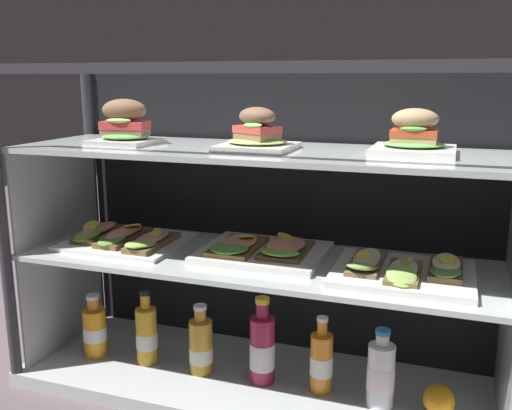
{
  "coord_description": "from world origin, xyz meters",
  "views": [
    {
      "loc": [
        0.49,
        -1.4,
        0.88
      ],
      "look_at": [
        0.0,
        0.0,
        0.54
      ],
      "focal_mm": 39.87,
      "sensor_mm": 36.0,
      "label": 1
    }
  ],
  "objects_px": {
    "plated_roll_sandwich_near_left_corner": "(125,127)",
    "plated_roll_sandwich_center": "(414,139)",
    "juice_bottle_front_left_end": "(201,346)",
    "juice_bottle_back_left": "(95,331)",
    "open_sandwich_tray_center": "(125,238)",
    "plated_roll_sandwich_near_right_corner": "(257,135)",
    "orange_fruit_beside_bottles": "(439,400)",
    "juice_bottle_near_post": "(262,349)",
    "juice_bottle_front_middle": "(321,362)",
    "juice_bottle_tucked_behind": "(147,335)",
    "open_sandwich_tray_near_right_corner": "(404,271)",
    "open_sandwich_tray_mid_right": "(262,250)",
    "juice_bottle_front_right_end": "(381,374)"
  },
  "relations": [
    {
      "from": "open_sandwich_tray_center",
      "to": "juice_bottle_tucked_behind",
      "type": "xyz_separation_m",
      "value": [
        0.07,
        -0.02,
        -0.28
      ]
    },
    {
      "from": "juice_bottle_back_left",
      "to": "juice_bottle_near_post",
      "type": "relative_size",
      "value": 0.79
    },
    {
      "from": "juice_bottle_back_left",
      "to": "juice_bottle_near_post",
      "type": "height_order",
      "value": "juice_bottle_near_post"
    },
    {
      "from": "open_sandwich_tray_mid_right",
      "to": "open_sandwich_tray_near_right_corner",
      "type": "distance_m",
      "value": 0.39
    },
    {
      "from": "juice_bottle_tucked_behind",
      "to": "juice_bottle_back_left",
      "type": "bearing_deg",
      "value": -175.6
    },
    {
      "from": "plated_roll_sandwich_near_left_corner",
      "to": "juice_bottle_front_left_end",
      "type": "bearing_deg",
      "value": -3.98
    },
    {
      "from": "juice_bottle_front_right_end",
      "to": "juice_bottle_front_left_end",
      "type": "bearing_deg",
      "value": 179.69
    },
    {
      "from": "juice_bottle_front_left_end",
      "to": "juice_bottle_front_middle",
      "type": "relative_size",
      "value": 0.96
    },
    {
      "from": "juice_bottle_near_post",
      "to": "juice_bottle_front_middle",
      "type": "relative_size",
      "value": 1.16
    },
    {
      "from": "plated_roll_sandwich_center",
      "to": "open_sandwich_tray_center",
      "type": "xyz_separation_m",
      "value": [
        -0.81,
        -0.04,
        -0.32
      ]
    },
    {
      "from": "open_sandwich_tray_mid_right",
      "to": "orange_fruit_beside_bottles",
      "type": "xyz_separation_m",
      "value": [
        0.49,
        -0.05,
        -0.33
      ]
    },
    {
      "from": "plated_roll_sandwich_center",
      "to": "juice_bottle_front_middle",
      "type": "distance_m",
      "value": 0.64
    },
    {
      "from": "juice_bottle_tucked_behind",
      "to": "juice_bottle_front_middle",
      "type": "bearing_deg",
      "value": 1.78
    },
    {
      "from": "juice_bottle_front_right_end",
      "to": "orange_fruit_beside_bottles",
      "type": "height_order",
      "value": "juice_bottle_front_right_end"
    },
    {
      "from": "juice_bottle_front_middle",
      "to": "orange_fruit_beside_bottles",
      "type": "relative_size",
      "value": 2.72
    },
    {
      "from": "plated_roll_sandwich_center",
      "to": "juice_bottle_near_post",
      "type": "bearing_deg",
      "value": -172.4
    },
    {
      "from": "plated_roll_sandwich_near_right_corner",
      "to": "juice_bottle_front_left_end",
      "type": "xyz_separation_m",
      "value": [
        -0.17,
        -0.02,
        -0.61
      ]
    },
    {
      "from": "open_sandwich_tray_center",
      "to": "juice_bottle_near_post",
      "type": "distance_m",
      "value": 0.51
    },
    {
      "from": "juice_bottle_front_middle",
      "to": "orange_fruit_beside_bottles",
      "type": "distance_m",
      "value": 0.31
    },
    {
      "from": "open_sandwich_tray_center",
      "to": "plated_roll_sandwich_near_right_corner",
      "type": "bearing_deg",
      "value": -1.17
    },
    {
      "from": "juice_bottle_back_left",
      "to": "juice_bottle_front_middle",
      "type": "distance_m",
      "value": 0.7
    },
    {
      "from": "plated_roll_sandwich_near_left_corner",
      "to": "open_sandwich_tray_mid_right",
      "type": "height_order",
      "value": "plated_roll_sandwich_near_left_corner"
    },
    {
      "from": "open_sandwich_tray_mid_right",
      "to": "juice_bottle_back_left",
      "type": "bearing_deg",
      "value": -172.73
    },
    {
      "from": "juice_bottle_front_left_end",
      "to": "plated_roll_sandwich_center",
      "type": "bearing_deg",
      "value": 6.2
    },
    {
      "from": "juice_bottle_back_left",
      "to": "juice_bottle_tucked_behind",
      "type": "xyz_separation_m",
      "value": [
        0.17,
        0.01,
        0.01
      ]
    },
    {
      "from": "plated_roll_sandwich_near_right_corner",
      "to": "juice_bottle_back_left",
      "type": "relative_size",
      "value": 0.97
    },
    {
      "from": "juice_bottle_near_post",
      "to": "juice_bottle_front_middle",
      "type": "xyz_separation_m",
      "value": [
        0.17,
        0.0,
        -0.01
      ]
    },
    {
      "from": "plated_roll_sandwich_near_right_corner",
      "to": "juice_bottle_tucked_behind",
      "type": "bearing_deg",
      "value": -177.31
    },
    {
      "from": "plated_roll_sandwich_near_right_corner",
      "to": "juice_bottle_front_right_end",
      "type": "relative_size",
      "value": 0.89
    },
    {
      "from": "open_sandwich_tray_near_right_corner",
      "to": "juice_bottle_near_post",
      "type": "distance_m",
      "value": 0.46
    },
    {
      "from": "juice_bottle_front_right_end",
      "to": "open_sandwich_tray_center",
      "type": "bearing_deg",
      "value": 178.01
    },
    {
      "from": "open_sandwich_tray_center",
      "to": "juice_bottle_back_left",
      "type": "distance_m",
      "value": 0.31
    },
    {
      "from": "plated_roll_sandwich_near_right_corner",
      "to": "juice_bottle_front_right_end",
      "type": "xyz_separation_m",
      "value": [
        0.35,
        -0.02,
        -0.6
      ]
    },
    {
      "from": "open_sandwich_tray_near_right_corner",
      "to": "juice_bottle_tucked_behind",
      "type": "height_order",
      "value": "open_sandwich_tray_near_right_corner"
    },
    {
      "from": "juice_bottle_back_left",
      "to": "juice_bottle_front_left_end",
      "type": "xyz_separation_m",
      "value": [
        0.35,
        0.01,
        -0.0
      ]
    },
    {
      "from": "juice_bottle_tucked_behind",
      "to": "juice_bottle_front_right_end",
      "type": "relative_size",
      "value": 1.07
    },
    {
      "from": "juice_bottle_front_left_end",
      "to": "juice_bottle_back_left",
      "type": "bearing_deg",
      "value": -177.67
    },
    {
      "from": "plated_roll_sandwich_near_right_corner",
      "to": "juice_bottle_front_middle",
      "type": "distance_m",
      "value": 0.63
    },
    {
      "from": "juice_bottle_front_middle",
      "to": "orange_fruit_beside_bottles",
      "type": "xyz_separation_m",
      "value": [
        0.31,
        -0.01,
        -0.05
      ]
    },
    {
      "from": "juice_bottle_front_middle",
      "to": "juice_bottle_front_left_end",
      "type": "bearing_deg",
      "value": -177.48
    },
    {
      "from": "juice_bottle_front_left_end",
      "to": "juice_bottle_near_post",
      "type": "bearing_deg",
      "value": 3.33
    },
    {
      "from": "open_sandwich_tray_center",
      "to": "juice_bottle_tucked_behind",
      "type": "height_order",
      "value": "open_sandwich_tray_center"
    },
    {
      "from": "plated_roll_sandwich_near_right_corner",
      "to": "orange_fruit_beside_bottles",
      "type": "relative_size",
      "value": 2.4
    },
    {
      "from": "plated_roll_sandwich_near_right_corner",
      "to": "orange_fruit_beside_bottles",
      "type": "xyz_separation_m",
      "value": [
        0.49,
        -0.01,
        -0.65
      ]
    },
    {
      "from": "plated_roll_sandwich_near_left_corner",
      "to": "plated_roll_sandwich_center",
      "type": "bearing_deg",
      "value": 3.26
    },
    {
      "from": "juice_bottle_tucked_behind",
      "to": "juice_bottle_near_post",
      "type": "height_order",
      "value": "juice_bottle_near_post"
    },
    {
      "from": "juice_bottle_front_middle",
      "to": "open_sandwich_tray_near_right_corner",
      "type": "bearing_deg",
      "value": -2.46
    },
    {
      "from": "open_sandwich_tray_mid_right",
      "to": "juice_bottle_front_left_end",
      "type": "bearing_deg",
      "value": -162.8
    },
    {
      "from": "open_sandwich_tray_center",
      "to": "juice_bottle_tucked_behind",
      "type": "relative_size",
      "value": 1.5
    },
    {
      "from": "open_sandwich_tray_near_right_corner",
      "to": "juice_bottle_front_left_end",
      "type": "xyz_separation_m",
      "value": [
        -0.55,
        -0.01,
        -0.29
      ]
    }
  ]
}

